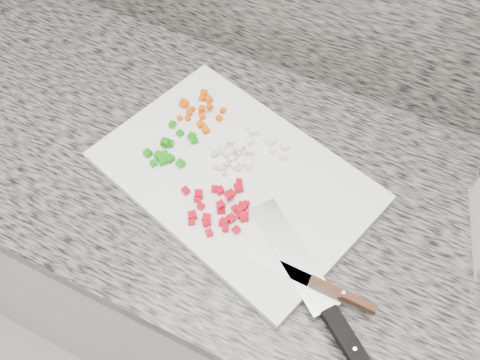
% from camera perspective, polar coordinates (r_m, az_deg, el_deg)
% --- Properties ---
extents(cabinet, '(3.92, 0.62, 0.86)m').
position_cam_1_polar(cabinet, '(1.41, 2.38, -11.24)').
color(cabinet, white).
rests_on(cabinet, ground).
extents(countertop, '(3.96, 0.64, 0.04)m').
position_cam_1_polar(countertop, '(1.01, 3.25, -1.33)').
color(countertop, '#67635B').
rests_on(countertop, cabinet).
extents(cutting_board, '(0.56, 0.45, 0.02)m').
position_cam_1_polar(cutting_board, '(0.99, -0.52, 0.37)').
color(cutting_board, white).
rests_on(cutting_board, countertop).
extents(carrot_pile, '(0.10, 0.10, 0.02)m').
position_cam_1_polar(carrot_pile, '(1.08, -4.42, 7.48)').
color(carrot_pile, '#DE5404').
rests_on(carrot_pile, cutting_board).
extents(onion_pile, '(0.13, 0.11, 0.02)m').
position_cam_1_polar(onion_pile, '(1.02, 1.10, 3.50)').
color(onion_pile, white).
rests_on(onion_pile, cutting_board).
extents(green_pepper_pile, '(0.08, 0.11, 0.02)m').
position_cam_1_polar(green_pepper_pile, '(1.02, -7.57, 3.17)').
color(green_pepper_pile, '#16830B').
rests_on(green_pepper_pile, cutting_board).
extents(red_pepper_pile, '(0.14, 0.13, 0.02)m').
position_cam_1_polar(red_pepper_pile, '(0.94, -1.95, -3.01)').
color(red_pepper_pile, '#B90215').
rests_on(red_pepper_pile, cutting_board).
extents(garlic_pile, '(0.07, 0.06, 0.01)m').
position_cam_1_polar(garlic_pile, '(1.00, -1.36, 2.13)').
color(garlic_pile, beige).
rests_on(garlic_pile, cutting_board).
extents(chef_knife, '(0.32, 0.25, 0.02)m').
position_cam_1_polar(chef_knife, '(0.87, 9.67, -14.02)').
color(chef_knife, silver).
rests_on(chef_knife, cutting_board).
extents(paring_knife, '(0.22, 0.02, 0.02)m').
position_cam_1_polar(paring_knife, '(0.88, 9.15, -11.26)').
color(paring_knife, silver).
rests_on(paring_knife, cutting_board).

